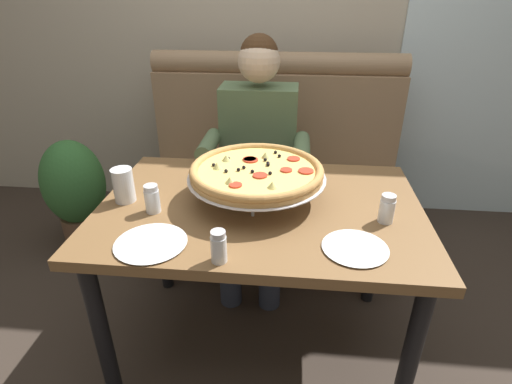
{
  "coord_description": "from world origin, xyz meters",
  "views": [
    {
      "loc": [
        0.12,
        -1.31,
        1.48
      ],
      "look_at": [
        -0.02,
        0.02,
        0.77
      ],
      "focal_mm": 27.81,
      "sensor_mm": 36.0,
      "label": 1
    }
  ],
  "objects": [
    {
      "name": "plate_near_right",
      "position": [
        -0.33,
        -0.3,
        0.75
      ],
      "size": [
        0.24,
        0.24,
        0.02
      ],
      "color": "white",
      "rests_on": "dining_table"
    },
    {
      "name": "shaker_pepper_flakes",
      "position": [
        -0.39,
        -0.09,
        0.78
      ],
      "size": [
        0.05,
        0.05,
        0.11
      ],
      "color": "white",
      "rests_on": "dining_table"
    },
    {
      "name": "diner_main",
      "position": [
        -0.07,
        0.62,
        0.71
      ],
      "size": [
        0.54,
        0.64,
        1.27
      ],
      "color": "#2D3342",
      "rests_on": "ground_plane"
    },
    {
      "name": "shaker_oregano",
      "position": [
        0.45,
        -0.08,
        0.78
      ],
      "size": [
        0.05,
        0.05,
        0.11
      ],
      "color": "white",
      "rests_on": "dining_table"
    },
    {
      "name": "window_panel",
      "position": [
        1.31,
        1.38,
        1.4
      ],
      "size": [
        1.1,
        0.02,
        2.8
      ],
      "primitive_type": "cube",
      "color": "white",
      "rests_on": "ground_plane"
    },
    {
      "name": "drinking_glass",
      "position": [
        -0.52,
        -0.02,
        0.79
      ],
      "size": [
        0.08,
        0.08,
        0.13
      ],
      "color": "silver",
      "rests_on": "dining_table"
    },
    {
      "name": "shaker_parmesan",
      "position": [
        -0.09,
        -0.36,
        0.78
      ],
      "size": [
        0.05,
        0.05,
        0.11
      ],
      "color": "white",
      "rests_on": "dining_table"
    },
    {
      "name": "plate_near_left",
      "position": [
        0.33,
        -0.26,
        0.75
      ],
      "size": [
        0.21,
        0.21,
        0.02
      ],
      "color": "white",
      "rests_on": "dining_table"
    },
    {
      "name": "potted_plant",
      "position": [
        -1.17,
        0.67,
        0.39
      ],
      "size": [
        0.36,
        0.36,
        0.7
      ],
      "color": "brown",
      "rests_on": "ground_plane"
    },
    {
      "name": "dining_table",
      "position": [
        0.0,
        0.0,
        0.64
      ],
      "size": [
        1.22,
        0.83,
        0.73
      ],
      "color": "brown",
      "rests_on": "ground_plane"
    },
    {
      "name": "pizza",
      "position": [
        -0.02,
        0.05,
        0.85
      ],
      "size": [
        0.53,
        0.53,
        0.15
      ],
      "color": "silver",
      "rests_on": "dining_table"
    },
    {
      "name": "ground_plane",
      "position": [
        0.0,
        0.0,
        0.0
      ],
      "size": [
        16.0,
        16.0,
        0.0
      ],
      "primitive_type": "plane",
      "color": "#382D26"
    },
    {
      "name": "booth_bench",
      "position": [
        0.0,
        0.88,
        0.4
      ],
      "size": [
        1.52,
        0.78,
        1.13
      ],
      "color": "#937556",
      "rests_on": "ground_plane"
    }
  ]
}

